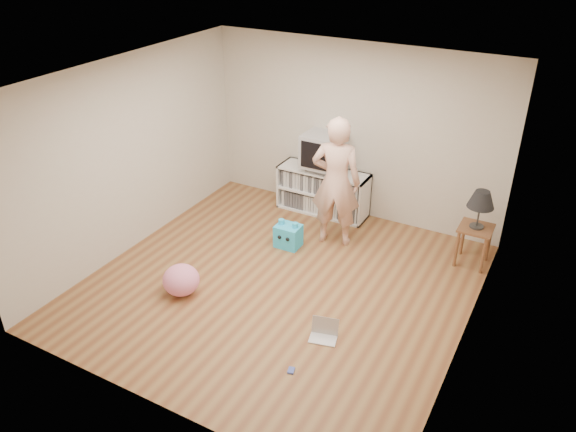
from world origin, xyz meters
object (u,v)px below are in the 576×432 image
at_px(media_unit, 323,191).
at_px(plush_blue, 288,236).
at_px(crt_tv, 324,151).
at_px(person, 336,182).
at_px(laptop, 324,332).
at_px(plush_pink, 181,280).
at_px(dvd_deck, 324,168).
at_px(side_table, 475,236).
at_px(table_lamp, 481,200).

distance_m(media_unit, plush_blue, 1.19).
xyz_separation_m(crt_tv, plush_blue, (0.02, -1.15, -0.85)).
relative_size(media_unit, person, 0.76).
relative_size(media_unit, laptop, 4.05).
xyz_separation_m(person, plush_blue, (-0.50, -0.43, -0.75)).
height_order(person, plush_pink, person).
bearing_deg(crt_tv, dvd_deck, 90.00).
distance_m(side_table, plush_blue, 2.48).
bearing_deg(plush_pink, dvd_deck, 77.79).
xyz_separation_m(media_unit, person, (0.52, -0.74, 0.57)).
bearing_deg(plush_pink, side_table, 38.79).
bearing_deg(laptop, plush_blue, 116.71).
xyz_separation_m(side_table, plush_pink, (-2.95, -2.37, -0.23)).
height_order(laptop, plush_blue, plush_blue).
xyz_separation_m(media_unit, plush_blue, (0.02, -1.17, -0.18)).
height_order(side_table, table_lamp, table_lamp).
distance_m(dvd_deck, side_table, 2.41).
height_order(person, plush_blue, person).
relative_size(media_unit, plush_blue, 3.55).
xyz_separation_m(table_lamp, person, (-1.84, -0.35, -0.02)).
bearing_deg(media_unit, table_lamp, -9.29).
relative_size(person, plush_pink, 4.11).
relative_size(media_unit, plush_pink, 3.12).
height_order(table_lamp, plush_pink, table_lamp).
bearing_deg(plush_pink, plush_blue, 68.77).
bearing_deg(media_unit, plush_blue, -88.88).
height_order(crt_tv, table_lamp, crt_tv).
distance_m(media_unit, plush_pink, 2.82).
xyz_separation_m(plush_blue, plush_pink, (-0.62, -1.59, 0.02)).
distance_m(crt_tv, laptop, 3.08).
relative_size(media_unit, side_table, 2.55).
xyz_separation_m(crt_tv, laptop, (1.28, -2.63, -0.96)).
height_order(media_unit, crt_tv, crt_tv).
distance_m(crt_tv, side_table, 2.46).
height_order(dvd_deck, person, person).
bearing_deg(plush_pink, media_unit, 77.86).
relative_size(dvd_deck, person, 0.24).
height_order(dvd_deck, plush_pink, dvd_deck).
xyz_separation_m(dvd_deck, person, (0.52, -0.72, 0.19)).
distance_m(table_lamp, plush_pink, 3.86).
distance_m(dvd_deck, crt_tv, 0.29).
relative_size(crt_tv, table_lamp, 1.17).
height_order(side_table, plush_blue, side_table).
relative_size(side_table, plush_blue, 1.39).
bearing_deg(plush_blue, crt_tv, 90.17).
xyz_separation_m(dvd_deck, plush_pink, (-0.59, -2.74, -0.54)).
bearing_deg(side_table, person, -169.09).
xyz_separation_m(crt_tv, table_lamp, (2.36, -0.37, -0.08)).
height_order(media_unit, plush_blue, media_unit).
xyz_separation_m(dvd_deck, crt_tv, (0.00, -0.00, 0.29)).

